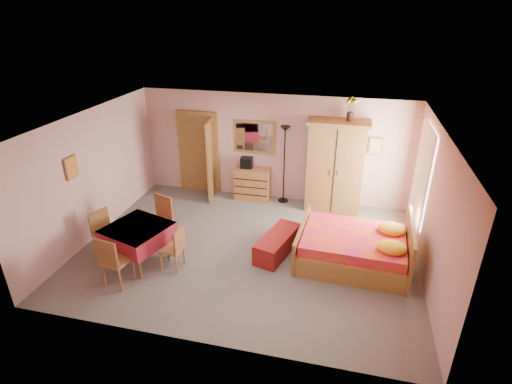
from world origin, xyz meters
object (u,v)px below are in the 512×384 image
(floor_lamp, at_px, (284,165))
(chair_east, at_px, (172,248))
(wardrobe, at_px, (335,166))
(sunflower_vase, at_px, (351,109))
(chair_north, at_px, (158,221))
(stereo, at_px, (247,163))
(chest_of_drawers, at_px, (252,184))
(bed, at_px, (353,240))
(wall_mirror, at_px, (254,137))
(dining_table, at_px, (139,244))
(chair_south, at_px, (117,259))
(chair_west, at_px, (107,234))
(bench, at_px, (278,244))

(floor_lamp, distance_m, chair_east, 3.59)
(wardrobe, bearing_deg, chair_east, -130.77)
(sunflower_vase, bearing_deg, chair_north, -146.02)
(stereo, height_order, chair_east, stereo)
(chest_of_drawers, bearing_deg, floor_lamp, 2.48)
(floor_lamp, bearing_deg, sunflower_vase, -3.84)
(chest_of_drawers, distance_m, bed, 3.32)
(wall_mirror, distance_m, dining_table, 3.82)
(bed, xyz_separation_m, dining_table, (-3.90, -0.94, -0.09))
(dining_table, xyz_separation_m, chair_north, (0.06, 0.70, 0.12))
(chair_south, height_order, chair_north, chair_north)
(chair_north, bearing_deg, chest_of_drawers, -99.86)
(wall_mirror, bearing_deg, dining_table, -111.20)
(floor_lamp, relative_size, chair_west, 2.11)
(bench, relative_size, chair_east, 1.49)
(chair_south, bearing_deg, floor_lamp, 69.87)
(sunflower_vase, bearing_deg, dining_table, -139.42)
(floor_lamp, distance_m, chair_south, 4.47)
(floor_lamp, height_order, chair_north, floor_lamp)
(sunflower_vase, relative_size, bench, 0.42)
(sunflower_vase, bearing_deg, chair_west, -144.94)
(stereo, bearing_deg, dining_table, -111.67)
(dining_table, xyz_separation_m, chair_east, (0.67, -0.03, 0.04))
(sunflower_vase, height_order, bench, sunflower_vase)
(bench, bearing_deg, wall_mirror, 113.39)
(stereo, bearing_deg, floor_lamp, 1.01)
(wardrobe, bearing_deg, bench, -112.25)
(bed, bearing_deg, wall_mirror, 139.06)
(dining_table, bearing_deg, bed, 13.56)
(dining_table, bearing_deg, sunflower_vase, 40.58)
(wall_mirror, height_order, chair_north, wall_mirror)
(dining_table, bearing_deg, bench, 19.72)
(bed, xyz_separation_m, chair_south, (-3.94, -1.61, 0.01))
(dining_table, relative_size, chair_south, 1.07)
(sunflower_vase, height_order, chair_east, sunflower_vase)
(chair_south, distance_m, chair_west, 0.98)
(wall_mirror, distance_m, wardrobe, 2.05)
(chair_west, distance_m, chair_east, 1.37)
(chair_west, relative_size, chair_east, 1.09)
(chest_of_drawers, xyz_separation_m, floor_lamp, (0.77, 0.04, 0.55))
(wall_mirror, distance_m, sunflower_vase, 2.37)
(chest_of_drawers, height_order, bench, chest_of_drawers)
(sunflower_vase, distance_m, bed, 2.91)
(bed, relative_size, chair_west, 2.25)
(wardrobe, height_order, chair_east, wardrobe)
(floor_lamp, distance_m, dining_table, 3.90)
(chair_west, bearing_deg, chair_south, 63.33)
(wall_mirror, relative_size, bed, 0.51)
(chair_south, bearing_deg, dining_table, 95.97)
(floor_lamp, height_order, wardrobe, wardrobe)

